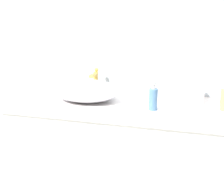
# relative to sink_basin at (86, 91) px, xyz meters

# --- Properties ---
(bathroom_wall_rear) EXTENTS (6.00, 0.06, 2.60)m
(bathroom_wall_rear) POSITION_rel_sink_basin_xyz_m (0.23, 0.33, 0.37)
(bathroom_wall_rear) COLOR silver
(bathroom_wall_rear) RESTS_ON ground
(vanity_counter) EXTENTS (1.55, 0.54, 0.87)m
(vanity_counter) POSITION_rel_sink_basin_xyz_m (0.33, 0.02, -0.49)
(vanity_counter) COLOR white
(vanity_counter) RESTS_ON ground
(wall_mirror_panel) EXTENTS (1.50, 0.01, 1.20)m
(wall_mirror_panel) POSITION_rel_sink_basin_xyz_m (0.33, 0.29, 0.54)
(wall_mirror_panel) COLOR #B2BCC6
(wall_mirror_panel) RESTS_ON vanity_counter
(sink_basin) EXTENTS (0.41, 0.31, 0.12)m
(sink_basin) POSITION_rel_sink_basin_xyz_m (0.00, 0.00, 0.00)
(sink_basin) COLOR silver
(sink_basin) RESTS_ON vanity_counter
(faucet) EXTENTS (0.03, 0.13, 0.17)m
(faucet) POSITION_rel_sink_basin_xyz_m (0.00, 0.17, 0.04)
(faucet) COLOR gold
(faucet) RESTS_ON vanity_counter
(lotion_bottle) EXTENTS (0.05, 0.05, 0.16)m
(lotion_bottle) POSITION_rel_sink_basin_xyz_m (0.42, -0.08, 0.01)
(lotion_bottle) COLOR teal
(lotion_bottle) RESTS_ON vanity_counter
(tissue_box) EXTENTS (0.14, 0.14, 0.16)m
(tissue_box) POSITION_rel_sink_basin_xyz_m (0.62, 0.13, 0.00)
(tissue_box) COLOR beige
(tissue_box) RESTS_ON vanity_counter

